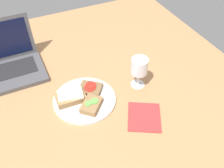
# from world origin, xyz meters

# --- Properties ---
(wooden_table) EXTENTS (1.40, 1.40, 0.03)m
(wooden_table) POSITION_xyz_m (0.00, 0.00, 0.01)
(wooden_table) COLOR #B27F51
(wooden_table) RESTS_ON ground
(plate) EXTENTS (0.26, 0.26, 0.01)m
(plate) POSITION_xyz_m (-0.05, -0.06, 0.04)
(plate) COLOR silver
(plate) RESTS_ON wooden_table
(sandwich_with_cucumber) EXTENTS (0.11, 0.11, 0.03)m
(sandwich_with_cucumber) POSITION_xyz_m (-0.04, -0.12, 0.05)
(sandwich_with_cucumber) COLOR #937047
(sandwich_with_cucumber) RESTS_ON plate
(sandwich_with_tomato) EXTENTS (0.12, 0.11, 0.02)m
(sandwich_with_tomato) POSITION_xyz_m (-0.01, -0.03, 0.05)
(sandwich_with_tomato) COLOR brown
(sandwich_with_tomato) RESTS_ON plate
(sandwich_with_cheese) EXTENTS (0.12, 0.08, 0.04)m
(sandwich_with_cheese) POSITION_xyz_m (-0.10, -0.05, 0.06)
(sandwich_with_cheese) COLOR #937047
(sandwich_with_cheese) RESTS_ON plate
(wine_glass) EXTENTS (0.07, 0.07, 0.14)m
(wine_glass) POSITION_xyz_m (0.19, -0.07, 0.13)
(wine_glass) COLOR white
(wine_glass) RESTS_ON wooden_table
(laptop) EXTENTS (0.35, 0.26, 0.22)m
(laptop) POSITION_xyz_m (-0.33, 0.26, 0.07)
(laptop) COLOR #4C4C51
(laptop) RESTS_ON wooden_table
(napkin) EXTENTS (0.18, 0.19, 0.00)m
(napkin) POSITION_xyz_m (0.13, -0.24, 0.03)
(napkin) COLOR #B23333
(napkin) RESTS_ON wooden_table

